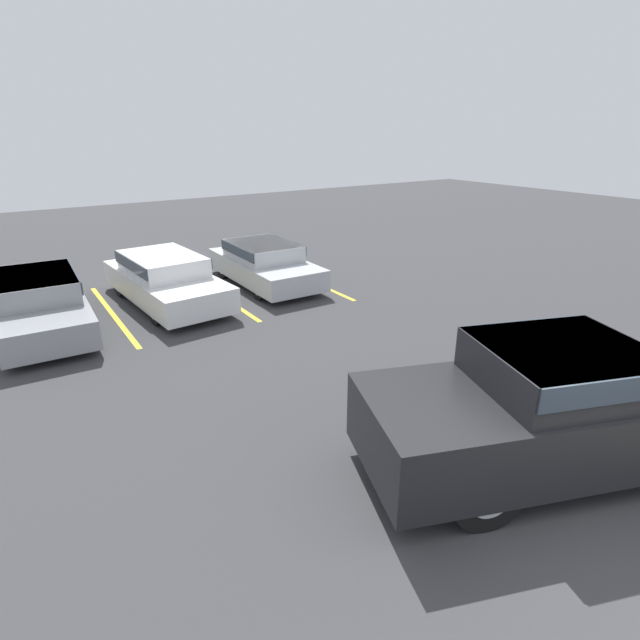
% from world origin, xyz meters
% --- Properties ---
extents(ground_plane, '(60.00, 60.00, 0.00)m').
position_xyz_m(ground_plane, '(0.00, 0.00, 0.00)').
color(ground_plane, '#38383A').
extents(stall_stripe_b, '(0.12, 4.98, 0.01)m').
position_xyz_m(stall_stripe_b, '(-2.84, 10.43, 0.00)').
color(stall_stripe_b, yellow).
rests_on(stall_stripe_b, ground_plane).
extents(stall_stripe_c, '(0.12, 4.98, 0.01)m').
position_xyz_m(stall_stripe_c, '(-0.05, 10.43, 0.00)').
color(stall_stripe_c, yellow).
rests_on(stall_stripe_c, ground_plane).
extents(stall_stripe_d, '(0.12, 4.98, 0.01)m').
position_xyz_m(stall_stripe_d, '(2.75, 10.43, 0.00)').
color(stall_stripe_d, yellow).
rests_on(stall_stripe_d, ground_plane).
extents(pickup_truck, '(5.94, 3.75, 1.77)m').
position_xyz_m(pickup_truck, '(1.02, 0.93, 0.89)').
color(pickup_truck, black).
rests_on(pickup_truck, ground_plane).
extents(parked_sedan_a, '(1.92, 4.79, 1.25)m').
position_xyz_m(parked_sedan_a, '(-4.31, 10.34, 0.66)').
color(parked_sedan_a, gray).
rests_on(parked_sedan_a, ground_plane).
extents(parked_sedan_b, '(2.12, 4.70, 1.27)m').
position_xyz_m(parked_sedan_b, '(-1.43, 10.54, 0.68)').
color(parked_sedan_b, silver).
rests_on(parked_sedan_b, ground_plane).
extents(parked_sedan_c, '(1.83, 4.24, 1.20)m').
position_xyz_m(parked_sedan_c, '(1.50, 10.66, 0.64)').
color(parked_sedan_c, '#B7BABF').
rests_on(parked_sedan_c, ground_plane).
extents(wheel_stop_curb, '(1.78, 0.20, 0.14)m').
position_xyz_m(wheel_stop_curb, '(-4.19, 13.24, 0.07)').
color(wheel_stop_curb, '#B7B2A8').
rests_on(wheel_stop_curb, ground_plane).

